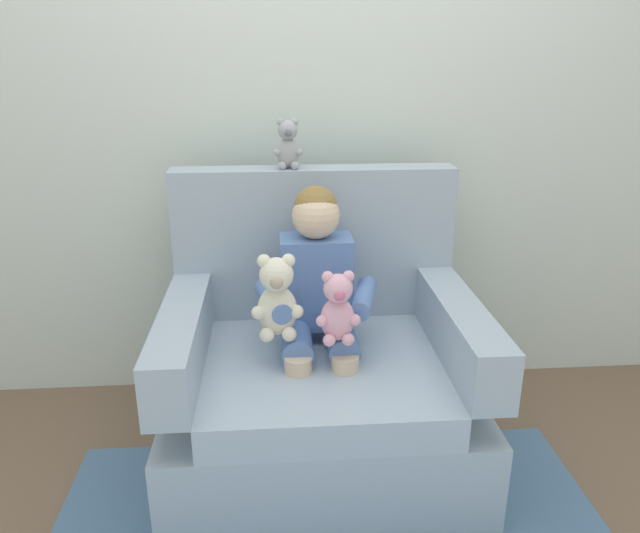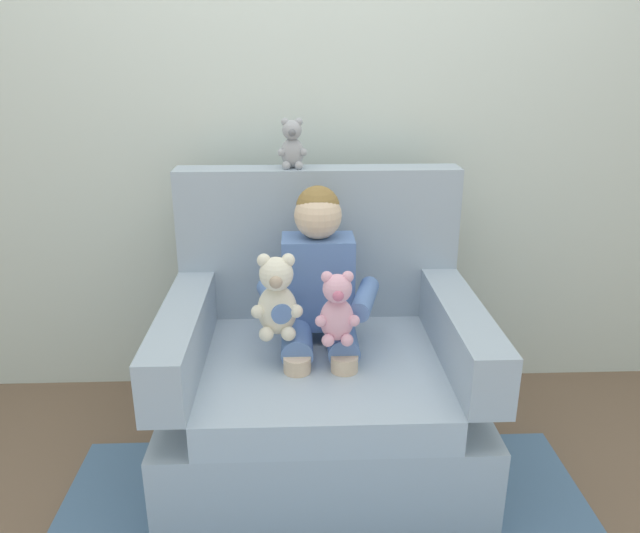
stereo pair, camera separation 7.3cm
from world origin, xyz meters
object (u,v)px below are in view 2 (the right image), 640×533
object	(u,v)px
plush_cream	(277,298)
plush_pink	(337,309)
armchair	(321,376)
seated_child	(319,292)
plush_grey_on_backrest	(292,145)

from	to	relation	value
plush_cream	plush_pink	size ratio (longest dim) A/B	1.18
armchair	plush_pink	size ratio (longest dim) A/B	4.43
seated_child	armchair	bearing A→B (deg)	-58.88
armchair	plush_pink	bearing A→B (deg)	-75.03
seated_child	plush_cream	bearing A→B (deg)	-131.12
seated_child	plush_pink	xyz separation A→B (m)	(0.05, -0.19, 0.01)
armchair	plush_grey_on_backrest	distance (m)	0.87
plush_cream	seated_child	bearing A→B (deg)	53.61
seated_child	plush_pink	distance (m)	0.19
plush_grey_on_backrest	armchair	bearing A→B (deg)	-58.34
armchair	plush_grey_on_backrest	bearing A→B (deg)	106.86
plush_cream	plush_grey_on_backrest	world-z (taller)	plush_grey_on_backrest
plush_pink	plush_grey_on_backrest	bearing A→B (deg)	100.49
seated_child	plush_cream	xyz separation A→B (m)	(-0.14, -0.13, 0.03)
armchair	plush_pink	xyz separation A→B (m)	(0.04, -0.17, 0.34)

